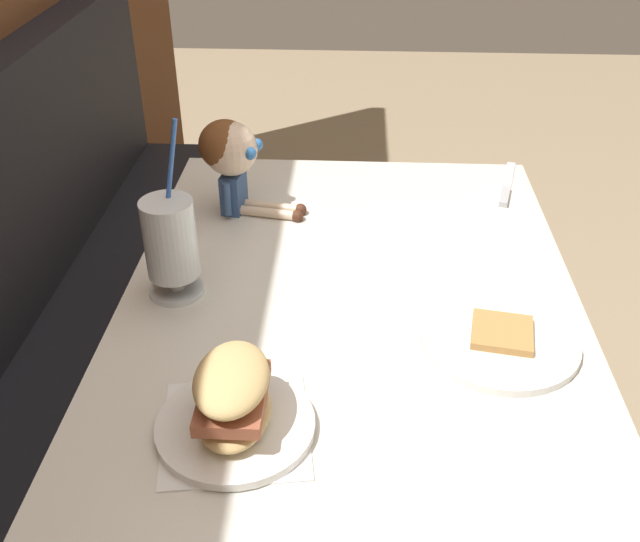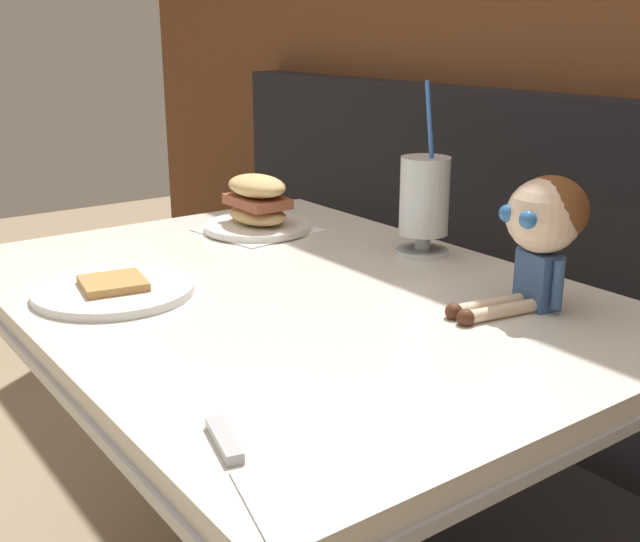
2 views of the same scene
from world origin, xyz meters
name	(u,v)px [view 2 (image 2 of 2)]	position (x,y,z in m)	size (l,w,h in m)	color
booth_bench	(526,411)	(0.00, 0.81, 0.33)	(2.60, 0.48, 1.00)	black
diner_table	(291,398)	(0.00, 0.18, 0.54)	(1.11, 0.81, 0.74)	silver
toast_plate	(114,289)	(-0.13, -0.06, 0.75)	(0.25, 0.25, 0.03)	white
milkshake_glass	(424,200)	(-0.02, 0.49, 0.84)	(0.10, 0.10, 0.31)	silver
sandwich_plate	(257,209)	(-0.34, 0.33, 0.79)	(0.23, 0.23, 0.12)	white
butter_knife	(233,458)	(0.40, -0.16, 0.74)	(0.23, 0.08, 0.01)	silver
seated_doll	(543,223)	(0.29, 0.43, 0.87)	(0.13, 0.23, 0.20)	#385689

